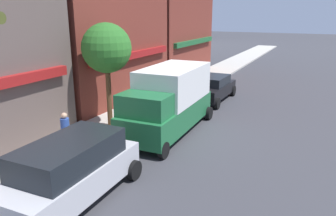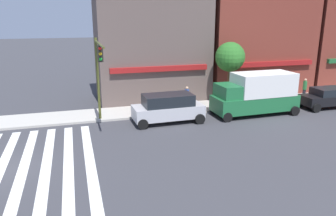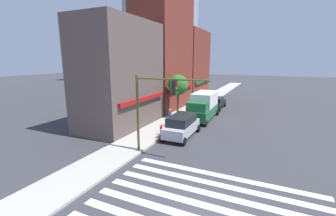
{
  "view_description": "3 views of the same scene",
  "coord_description": "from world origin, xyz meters",
  "px_view_note": "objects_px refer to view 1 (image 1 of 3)",
  "views": [
    {
      "loc": [
        2.99,
        -1.65,
        5.46
      ],
      "look_at": [
        16.11,
        4.7,
        1.2
      ],
      "focal_mm": 35.0,
      "sensor_mm": 36.0,
      "label": 1
    },
    {
      "loc": [
        3.61,
        -15.58,
        6.95
      ],
      "look_at": [
        9.58,
        4.7,
        1.0
      ],
      "focal_mm": 35.0,
      "sensor_mm": 36.0,
      "label": 2
    },
    {
      "loc": [
        -8.11,
        -2.18,
        6.62
      ],
      "look_at": [
        5.2,
        4.0,
        3.5
      ],
      "focal_mm": 24.0,
      "sensor_mm": 36.0,
      "label": 3
    }
  ],
  "objects_px": {
    "suv_silver": "(71,170)",
    "box_truck_green": "(169,99)",
    "fire_hydrant": "(13,180)",
    "pedestrian_green_top": "(177,82)",
    "pedestrian_blue_shirt": "(66,134)",
    "street_tree": "(107,49)",
    "sedan_black": "(212,88)"
  },
  "relations": [
    {
      "from": "pedestrian_green_top",
      "to": "sedan_black",
      "type": "bearing_deg",
      "value": -92.55
    },
    {
      "from": "suv_silver",
      "to": "pedestrian_blue_shirt",
      "type": "xyz_separation_m",
      "value": [
        2.09,
        2.11,
        0.04
      ]
    },
    {
      "from": "suv_silver",
      "to": "fire_hydrant",
      "type": "relative_size",
      "value": 5.63
    },
    {
      "from": "sedan_black",
      "to": "box_truck_green",
      "type": "bearing_deg",
      "value": -178.91
    },
    {
      "from": "box_truck_green",
      "to": "pedestrian_green_top",
      "type": "height_order",
      "value": "box_truck_green"
    },
    {
      "from": "pedestrian_blue_shirt",
      "to": "fire_hydrant",
      "type": "xyz_separation_m",
      "value": [
        -2.75,
        -0.41,
        -0.46
      ]
    },
    {
      "from": "box_truck_green",
      "to": "pedestrian_blue_shirt",
      "type": "relative_size",
      "value": 3.54
    },
    {
      "from": "sedan_black",
      "to": "pedestrian_blue_shirt",
      "type": "bearing_deg",
      "value": 170.23
    },
    {
      "from": "sedan_black",
      "to": "street_tree",
      "type": "distance_m",
      "value": 8.33
    },
    {
      "from": "suv_silver",
      "to": "pedestrian_green_top",
      "type": "bearing_deg",
      "value": 8.99
    },
    {
      "from": "pedestrian_blue_shirt",
      "to": "pedestrian_green_top",
      "type": "distance_m",
      "value": 10.57
    },
    {
      "from": "street_tree",
      "to": "box_truck_green",
      "type": "bearing_deg",
      "value": -74.0
    },
    {
      "from": "suv_silver",
      "to": "sedan_black",
      "type": "xyz_separation_m",
      "value": [
        13.07,
        -0.0,
        -0.19
      ]
    },
    {
      "from": "box_truck_green",
      "to": "fire_hydrant",
      "type": "distance_m",
      "value": 7.56
    },
    {
      "from": "suv_silver",
      "to": "pedestrian_green_top",
      "type": "distance_m",
      "value": 12.86
    },
    {
      "from": "box_truck_green",
      "to": "suv_silver",
      "type": "bearing_deg",
      "value": 178.36
    },
    {
      "from": "fire_hydrant",
      "to": "suv_silver",
      "type": "bearing_deg",
      "value": -68.81
    },
    {
      "from": "suv_silver",
      "to": "fire_hydrant",
      "type": "distance_m",
      "value": 1.87
    },
    {
      "from": "fire_hydrant",
      "to": "street_tree",
      "type": "height_order",
      "value": "street_tree"
    },
    {
      "from": "fire_hydrant",
      "to": "pedestrian_blue_shirt",
      "type": "bearing_deg",
      "value": 8.44
    },
    {
      "from": "box_truck_green",
      "to": "pedestrian_green_top",
      "type": "xyz_separation_m",
      "value": [
        6.01,
        2.3,
        -0.51
      ]
    },
    {
      "from": "box_truck_green",
      "to": "pedestrian_blue_shirt",
      "type": "xyz_separation_m",
      "value": [
        -4.55,
        2.11,
        -0.51
      ]
    },
    {
      "from": "suv_silver",
      "to": "sedan_black",
      "type": "height_order",
      "value": "suv_silver"
    },
    {
      "from": "pedestrian_blue_shirt",
      "to": "box_truck_green",
      "type": "bearing_deg",
      "value": 109.73
    },
    {
      "from": "box_truck_green",
      "to": "pedestrian_green_top",
      "type": "bearing_deg",
      "value": 19.29
    },
    {
      "from": "box_truck_green",
      "to": "fire_hydrant",
      "type": "relative_size",
      "value": 7.44
    },
    {
      "from": "suv_silver",
      "to": "box_truck_green",
      "type": "distance_m",
      "value": 6.67
    },
    {
      "from": "pedestrian_green_top",
      "to": "street_tree",
      "type": "xyz_separation_m",
      "value": [
        -6.82,
        0.5,
        2.79
      ]
    },
    {
      "from": "suv_silver",
      "to": "box_truck_green",
      "type": "height_order",
      "value": "box_truck_green"
    },
    {
      "from": "suv_silver",
      "to": "pedestrian_green_top",
      "type": "height_order",
      "value": "suv_silver"
    },
    {
      "from": "suv_silver",
      "to": "street_tree",
      "type": "distance_m",
      "value": 7.07
    },
    {
      "from": "street_tree",
      "to": "sedan_black",
      "type": "bearing_deg",
      "value": -21.16
    }
  ]
}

